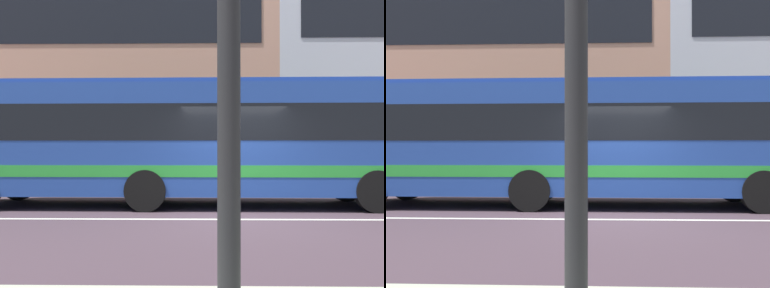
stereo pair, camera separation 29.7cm
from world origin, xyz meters
TOP-DOWN VIEW (x-y plane):
  - ground_plane at (0.00, 0.00)m, footprint 160.00×160.00m
  - lane_centre_line at (0.00, 0.00)m, footprint 60.00×0.16m
  - hedge_row_far at (0.26, 5.94)m, footprint 19.13×1.10m
  - apartment_block_left at (-7.43, 15.42)m, footprint 20.35×9.82m
  - transit_bus at (-1.38, 2.31)m, footprint 11.53×2.73m

SIDE VIEW (x-z plane):
  - ground_plane at x=0.00m, z-range 0.00..0.00m
  - lane_centre_line at x=0.00m, z-range 0.00..0.01m
  - hedge_row_far at x=0.26m, z-range 0.00..0.80m
  - transit_bus at x=-1.38m, z-range 0.17..3.39m
  - apartment_block_left at x=-7.43m, z-range 0.00..13.00m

